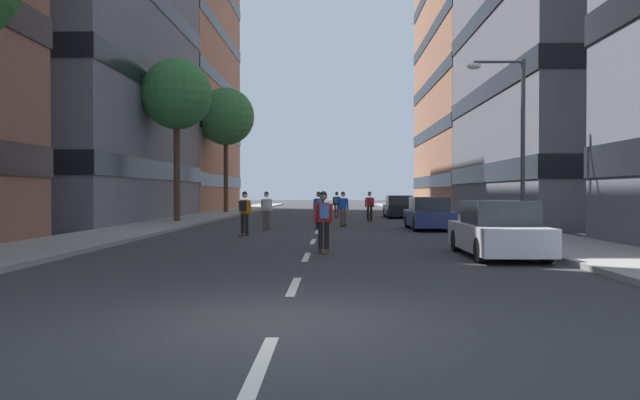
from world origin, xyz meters
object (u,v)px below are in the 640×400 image
object	(u,v)px
streetlamp_right	(513,127)
skater_1	(343,207)
skater_0	(370,205)
parked_car_near	(399,207)
parked_car_mid	(498,231)
parked_car_far	(429,215)
skater_3	(324,217)
skater_5	(337,203)
skater_6	(319,207)
street_tree_far	(226,117)
skater_4	(244,210)
street_tree_near	(177,95)
skater_2	(266,208)

from	to	relation	value
streetlamp_right	skater_1	size ratio (longest dim) A/B	3.65
skater_0	parked_car_near	bearing A→B (deg)	68.66
parked_car_mid	parked_car_far	distance (m)	11.69
skater_0	skater_3	distance (m)	17.65
skater_5	parked_car_near	bearing A→B (deg)	6.64
parked_car_near	skater_6	size ratio (longest dim) A/B	2.47
parked_car_far	street_tree_far	bearing A→B (deg)	123.15
skater_4	parked_car_mid	bearing A→B (deg)	-43.55
parked_car_mid	parked_car_far	world-z (taller)	same
streetlamp_right	skater_5	size ratio (longest dim) A/B	3.65
parked_car_near	parked_car_mid	distance (m)	24.53
street_tree_near	skater_3	world-z (taller)	street_tree_near
parked_car_near	skater_2	distance (m)	15.11
skater_4	skater_5	distance (m)	16.85
skater_3	skater_6	distance (m)	11.60
streetlamp_right	skater_6	distance (m)	10.40
parked_car_near	skater_5	xyz separation A→B (m)	(-4.23, -0.49, 0.32)
street_tree_near	skater_3	size ratio (longest dim) A/B	5.08
skater_2	skater_3	bearing A→B (deg)	-74.69
parked_car_far	skater_4	size ratio (longest dim) A/B	2.47
street_tree_far	skater_4	distance (m)	25.74
parked_car_far	street_tree_far	distance (m)	25.14
street_tree_far	skater_6	distance (m)	21.93
skater_0	skater_5	xyz separation A→B (m)	(-1.89, 5.49, 0.00)
skater_2	skater_3	distance (m)	10.78
street_tree_near	skater_1	distance (m)	11.39
streetlamp_right	skater_5	bearing A→B (deg)	109.48
parked_car_near	parked_car_mid	size ratio (longest dim) A/B	1.00
streetlamp_right	skater_2	xyz separation A→B (m)	(-9.73, 5.51, -3.12)
parked_car_near	skater_4	distance (m)	18.72
parked_car_near	street_tree_far	size ratio (longest dim) A/B	0.44
parked_car_far	streetlamp_right	distance (m)	7.04
street_tree_near	skater_6	bearing A→B (deg)	-27.65
street_tree_near	street_tree_far	xyz separation A→B (m)	(0.00, 15.01, 0.68)
streetlamp_right	skater_3	xyz separation A→B (m)	(-6.88, -4.89, -3.12)
skater_3	skater_4	bearing A→B (deg)	116.67
skater_0	skater_6	size ratio (longest dim) A/B	1.00
skater_2	skater_5	bearing A→B (deg)	75.17
skater_6	parked_car_far	bearing A→B (deg)	-10.54
skater_1	skater_2	size ratio (longest dim) A/B	1.00
skater_3	skater_5	xyz separation A→B (m)	(0.48, 22.98, 0.00)
parked_car_near	parked_car_far	bearing A→B (deg)	-90.00
streetlamp_right	skater_3	size ratio (longest dim) A/B	3.65
street_tree_far	skater_5	bearing A→B (deg)	-41.22
skater_2	skater_4	bearing A→B (deg)	-96.58
parked_car_near	skater_4	size ratio (longest dim) A/B	2.47
parked_car_mid	skater_1	distance (m)	14.86
street_tree_far	streetlamp_right	world-z (taller)	street_tree_far
street_tree_near	skater_1	world-z (taller)	street_tree_near
skater_3	skater_6	world-z (taller)	same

